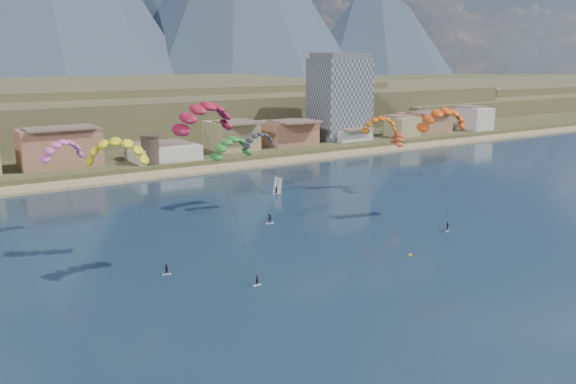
{
  "coord_description": "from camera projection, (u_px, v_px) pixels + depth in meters",
  "views": [
    {
      "loc": [
        -54.89,
        -53.16,
        33.26
      ],
      "look_at": [
        0.0,
        32.0,
        10.0
      ],
      "focal_mm": 37.37,
      "sensor_mm": 36.0,
      "label": 1
    }
  ],
  "objects": [
    {
      "name": "kitesurfer_yellow",
      "position": [
        116.0,
        147.0,
        98.61
      ],
      "size": [
        11.58,
        18.11,
        22.81
      ],
      "color": "silver",
      "rests_on": "ground"
    },
    {
      "name": "distant_kite_orange",
      "position": [
        380.0,
        122.0,
        149.66
      ],
      "size": [
        10.4,
        7.32,
        20.0
      ],
      "color": "#262626",
      "rests_on": "ground"
    },
    {
      "name": "foothills",
      "position": [
        96.0,
        108.0,
        280.22
      ],
      "size": [
        940.0,
        210.0,
        18.0
      ],
      "color": "brown",
      "rests_on": "ground"
    },
    {
      "name": "distant_kite_dark",
      "position": [
        259.0,
        138.0,
        128.86
      ],
      "size": [
        7.78,
        5.51,
        18.52
      ],
      "color": "#262626",
      "rests_on": "ground"
    },
    {
      "name": "windsurfer",
      "position": [
        277.0,
        189.0,
        146.5
      ],
      "size": [
        2.38,
        2.61,
        4.04
      ],
      "color": "silver",
      "rests_on": "ground"
    },
    {
      "name": "distant_kite_red",
      "position": [
        397.0,
        137.0,
        147.56
      ],
      "size": [
        6.23,
        7.89,
        16.27
      ],
      "color": "#262626",
      "rests_on": "ground"
    },
    {
      "name": "beach",
      "position": [
        144.0,
        176.0,
        166.76
      ],
      "size": [
        2200.0,
        12.0,
        0.9
      ],
      "color": "tan",
      "rests_on": "ground"
    },
    {
      "name": "kitesurfer_red",
      "position": [
        204.0,
        112.0,
        88.05
      ],
      "size": [
        11.54,
        12.57,
        27.77
      ],
      "color": "silver",
      "rests_on": "ground"
    },
    {
      "name": "kitesurfer_orange",
      "position": [
        443.0,
        116.0,
        121.7
      ],
      "size": [
        13.3,
        13.12,
        24.55
      ],
      "color": "silver",
      "rests_on": "ground"
    },
    {
      "name": "distant_kite_pink",
      "position": [
        62.0,
        146.0,
        111.22
      ],
      "size": [
        9.56,
        7.12,
        19.53
      ],
      "color": "#262626",
      "rests_on": "ground"
    },
    {
      "name": "kitesurfer_green",
      "position": [
        232.0,
        144.0,
        131.4
      ],
      "size": [
        11.87,
        20.52,
        20.29
      ],
      "color": "silver",
      "rests_on": "ground"
    },
    {
      "name": "ground",
      "position": [
        418.0,
        310.0,
        79.98
      ],
      "size": [
        2400.0,
        2400.0,
        0.0
      ],
      "primitive_type": "plane",
      "color": "black",
      "rests_on": "ground"
    },
    {
      "name": "buoy",
      "position": [
        410.0,
        255.0,
        101.43
      ],
      "size": [
        0.61,
        0.61,
        0.61
      ],
      "color": "gold",
      "rests_on": "ground"
    },
    {
      "name": "watchtower",
      "position": [
        150.0,
        149.0,
        174.59
      ],
      "size": [
        5.82,
        5.82,
        8.6
      ],
      "color": "#47382D",
      "rests_on": "ground"
    },
    {
      "name": "apartment_tower",
      "position": [
        339.0,
        97.0,
        225.73
      ],
      "size": [
        20.0,
        16.0,
        32.0
      ],
      "color": "gray",
      "rests_on": "ground"
    }
  ]
}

